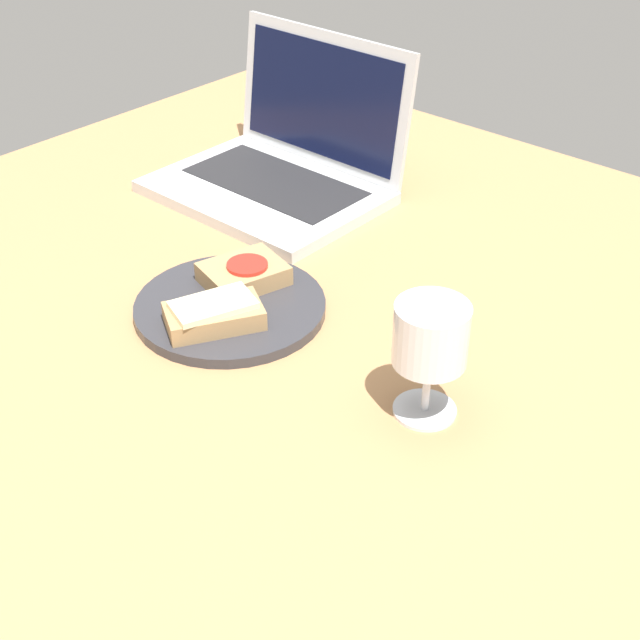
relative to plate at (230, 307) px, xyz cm
name	(u,v)px	position (x,y,z in cm)	size (l,w,h in cm)	color
wooden_table	(274,368)	(10.03, -3.11, -2.15)	(140.00, 140.00, 3.00)	#B27F51
plate	(230,307)	(0.00, 0.00, 0.00)	(22.50, 22.50, 1.30)	#333338
sandwich_with_tomato	(244,273)	(-1.95, 4.29, 1.91)	(9.75, 11.09, 2.81)	#A88456
sandwich_with_cheese	(214,314)	(1.99, -4.28, 2.08)	(10.65, 12.32, 3.03)	#A88456
wine_glass	(431,339)	(27.82, 0.34, 8.28)	(7.35, 7.35, 12.65)	white
laptop	(283,164)	(-17.96, 28.07, 3.36)	(32.09, 26.10, 21.03)	silver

